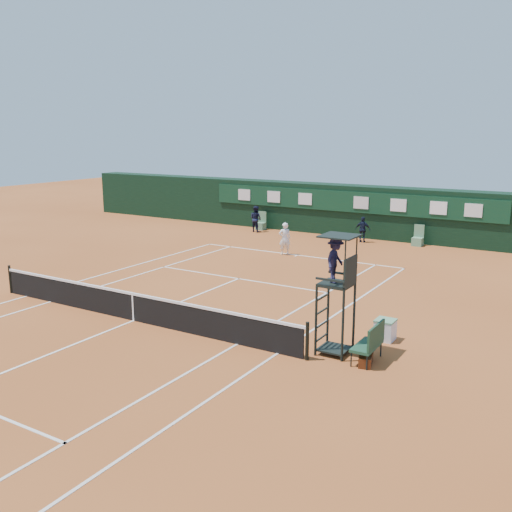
{
  "coord_description": "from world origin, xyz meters",
  "views": [
    {
      "loc": [
        12.84,
        -13.3,
        6.19
      ],
      "look_at": [
        1.11,
        6.0,
        1.2
      ],
      "focal_mm": 40.0,
      "sensor_mm": 36.0,
      "label": 1
    }
  ],
  "objects": [
    {
      "name": "linesman_chair_right",
      "position": [
        4.5,
        17.48,
        0.32
      ],
      "size": [
        0.55,
        0.5,
        1.15
      ],
      "color": "#5D8E67",
      "rests_on": "ground"
    },
    {
      "name": "ball_kid_right",
      "position": [
        1.56,
        16.86,
        0.73
      ],
      "size": [
        0.89,
        0.44,
        1.46
      ],
      "primitive_type": "imported",
      "rotation": [
        0.0,
        0.0,
        3.25
      ],
      "color": "black",
      "rests_on": "ground"
    },
    {
      "name": "court_lines",
      "position": [
        0.0,
        0.0,
        0.01
      ],
      "size": [
        11.05,
        23.85,
        0.01
      ],
      "color": "white",
      "rests_on": "ground"
    },
    {
      "name": "ball_kid_left",
      "position": [
        -5.38,
        16.64,
        0.81
      ],
      "size": [
        0.89,
        0.75,
        1.62
      ],
      "primitive_type": "imported",
      "rotation": [
        0.0,
        0.0,
        2.96
      ],
      "color": "black",
      "rests_on": "ground"
    },
    {
      "name": "umpire_chair",
      "position": [
        6.84,
        0.83,
        2.46
      ],
      "size": [
        0.96,
        0.95,
        3.42
      ],
      "color": "black",
      "rests_on": "ground"
    },
    {
      "name": "player",
      "position": [
        -0.65,
        11.69,
        0.83
      ],
      "size": [
        0.72,
        0.69,
        1.65
      ],
      "primitive_type": "imported",
      "rotation": [
        0.0,
        0.0,
        3.84
      ],
      "color": "white",
      "rests_on": "ground"
    },
    {
      "name": "tennis_ball",
      "position": [
        3.41,
        8.23,
        0.04
      ],
      "size": [
        0.07,
        0.07,
        0.07
      ],
      "primitive_type": "sphere",
      "color": "#BED130",
      "rests_on": "ground"
    },
    {
      "name": "back_wall",
      "position": [
        0.0,
        18.74,
        1.51
      ],
      "size": [
        40.0,
        1.65,
        3.0
      ],
      "color": "black",
      "rests_on": "ground"
    },
    {
      "name": "linesman_chair_left",
      "position": [
        -5.5,
        17.48,
        0.32
      ],
      "size": [
        0.55,
        0.5,
        1.15
      ],
      "color": "#5C8D69",
      "rests_on": "ground"
    },
    {
      "name": "player_bench",
      "position": [
        7.94,
        0.76,
        0.6
      ],
      "size": [
        0.55,
        1.2,
        1.1
      ],
      "color": "#19402A",
      "rests_on": "ground"
    },
    {
      "name": "ground",
      "position": [
        0.0,
        0.0,
        0.0
      ],
      "size": [
        90.0,
        90.0,
        0.0
      ],
      "primitive_type": "plane",
      "color": "#AB5828",
      "rests_on": "ground"
    },
    {
      "name": "tennis_bag",
      "position": [
        7.89,
        0.58,
        0.14
      ],
      "size": [
        0.51,
        0.81,
        0.28
      ],
      "primitive_type": "cube",
      "rotation": [
        0.0,
        0.0,
        0.26
      ],
      "color": "black",
      "rests_on": "ground"
    },
    {
      "name": "cooler",
      "position": [
        7.72,
        2.62,
        0.33
      ],
      "size": [
        0.57,
        0.57,
        0.65
      ],
      "color": "silver",
      "rests_on": "ground"
    },
    {
      "name": "tennis_net",
      "position": [
        0.0,
        0.0,
        0.51
      ],
      "size": [
        12.9,
        0.1,
        1.1
      ],
      "color": "black",
      "rests_on": "ground"
    }
  ]
}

